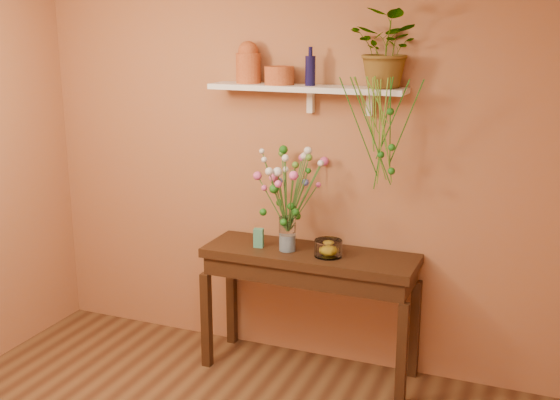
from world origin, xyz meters
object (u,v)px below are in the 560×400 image
(terracotta_jug, at_px, (248,63))
(glass_bowl, at_px, (328,249))
(sideboard, at_px, (310,269))
(glass_vase, at_px, (287,236))
(bouquet, at_px, (288,180))
(blue_bottle, at_px, (310,70))
(spider_plant, at_px, (388,49))

(terracotta_jug, height_order, glass_bowl, terracotta_jug)
(sideboard, height_order, glass_bowl, glass_bowl)
(sideboard, height_order, glass_vase, glass_vase)
(glass_vase, height_order, bouquet, bouquet)
(bouquet, xyz_separation_m, glass_bowl, (0.29, -0.01, -0.43))
(blue_bottle, height_order, glass_bowl, blue_bottle)
(blue_bottle, relative_size, glass_vase, 1.06)
(bouquet, bearing_deg, glass_bowl, -2.37)
(blue_bottle, bearing_deg, glass_bowl, -39.43)
(bouquet, bearing_deg, blue_bottle, 56.74)
(spider_plant, height_order, bouquet, spider_plant)
(sideboard, height_order, bouquet, bouquet)
(sideboard, bearing_deg, bouquet, -167.65)
(glass_vase, bearing_deg, terracotta_jug, 153.29)
(blue_bottle, distance_m, bouquet, 0.72)
(terracotta_jug, bearing_deg, glass_vase, -26.71)
(spider_plant, relative_size, bouquet, 0.83)
(terracotta_jug, relative_size, glass_bowl, 1.53)
(spider_plant, xyz_separation_m, bouquet, (-0.59, -0.17, -0.83))
(sideboard, height_order, terracotta_jug, terracotta_jug)
(blue_bottle, distance_m, spider_plant, 0.51)
(terracotta_jug, relative_size, glass_vase, 1.20)
(blue_bottle, relative_size, glass_bowl, 1.36)
(glass_vase, bearing_deg, bouquet, 104.90)
(terracotta_jug, distance_m, blue_bottle, 0.45)
(glass_bowl, bearing_deg, terracotta_jug, 163.73)
(bouquet, height_order, glass_bowl, bouquet)
(blue_bottle, bearing_deg, sideboard, -65.76)
(sideboard, xyz_separation_m, blue_bottle, (-0.05, 0.11, 1.30))
(glass_vase, relative_size, glass_bowl, 1.28)
(terracotta_jug, distance_m, glass_bowl, 1.33)
(sideboard, distance_m, glass_vase, 0.27)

